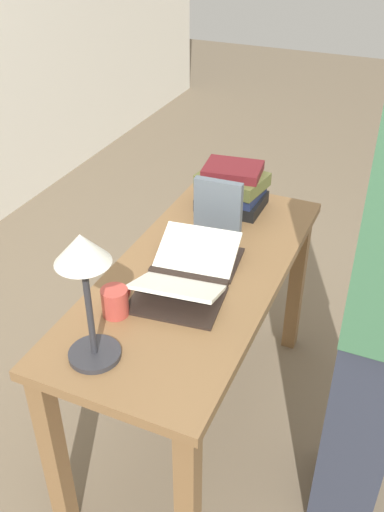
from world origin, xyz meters
TOP-DOWN VIEW (x-y plane):
  - ground_plane at (0.00, 0.00)m, footprint 12.00×12.00m
  - reading_desk at (0.00, 0.00)m, footprint 1.28×0.56m
  - open_book at (-0.06, 0.01)m, footprint 0.49×0.33m
  - book_stack_tall at (0.47, 0.05)m, footprint 0.22×0.28m
  - book_standing_upright at (0.27, 0.03)m, footprint 0.04×0.18m
  - reading_lamp at (-0.49, 0.10)m, footprint 0.15×0.15m
  - coffee_mug at (-0.31, 0.14)m, footprint 0.11×0.08m

SIDE VIEW (x-z plane):
  - ground_plane at x=0.00m, z-range 0.00..0.00m
  - reading_desk at x=0.00m, z-range 0.25..0.99m
  - open_book at x=-0.06m, z-range 0.72..0.81m
  - coffee_mug at x=-0.31m, z-range 0.74..0.83m
  - book_stack_tall at x=0.47m, z-range 0.74..0.92m
  - book_standing_upright at x=0.27m, z-range 0.74..0.95m
  - reading_lamp at x=-0.49m, z-range 0.83..1.23m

